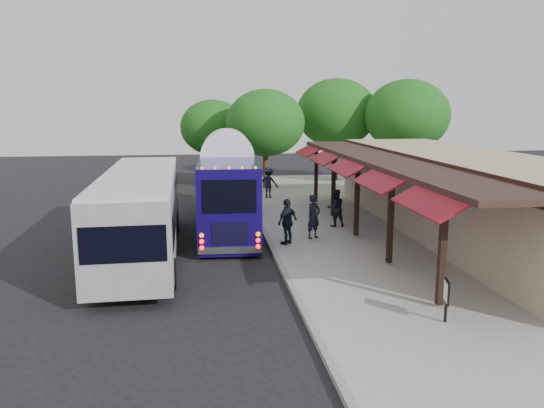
{
  "coord_description": "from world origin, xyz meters",
  "views": [
    {
      "loc": [
        -2.62,
        -17.11,
        5.63
      ],
      "look_at": [
        0.09,
        3.18,
        1.8
      ],
      "focal_mm": 35.0,
      "sensor_mm": 36.0,
      "label": 1
    }
  ],
  "objects_px": {
    "ped_b": "(336,208)",
    "ped_d": "(269,183)",
    "city_bus": "(141,210)",
    "ped_a": "(314,217)",
    "ped_c": "(287,222)",
    "coach_bus": "(228,186)",
    "sign_board": "(447,294)"
  },
  "relations": [
    {
      "from": "ped_b",
      "to": "ped_c",
      "type": "distance_m",
      "value": 3.91
    },
    {
      "from": "ped_c",
      "to": "sign_board",
      "type": "xyz_separation_m",
      "value": [
        2.77,
        -8.19,
        -0.16
      ]
    },
    {
      "from": "ped_b",
      "to": "ped_c",
      "type": "bearing_deg",
      "value": 39.3
    },
    {
      "from": "ped_d",
      "to": "coach_bus",
      "type": "bearing_deg",
      "value": 88.95
    },
    {
      "from": "coach_bus",
      "to": "ped_c",
      "type": "bearing_deg",
      "value": -60.12
    },
    {
      "from": "ped_a",
      "to": "ped_d",
      "type": "distance_m",
      "value": 10.03
    },
    {
      "from": "city_bus",
      "to": "sign_board",
      "type": "distance_m",
      "value": 11.6
    },
    {
      "from": "ped_c",
      "to": "ped_d",
      "type": "xyz_separation_m",
      "value": [
        0.61,
        10.81,
        -0.0
      ]
    },
    {
      "from": "coach_bus",
      "to": "ped_a",
      "type": "height_order",
      "value": "coach_bus"
    },
    {
      "from": "city_bus",
      "to": "ped_c",
      "type": "distance_m",
      "value": 5.69
    },
    {
      "from": "ped_b",
      "to": "ped_d",
      "type": "xyz_separation_m",
      "value": [
        -2.08,
        7.97,
        0.06
      ]
    },
    {
      "from": "coach_bus",
      "to": "city_bus",
      "type": "relative_size",
      "value": 0.96
    },
    {
      "from": "ped_b",
      "to": "coach_bus",
      "type": "bearing_deg",
      "value": -21.92
    },
    {
      "from": "coach_bus",
      "to": "city_bus",
      "type": "xyz_separation_m",
      "value": [
        -3.48,
        -4.36,
        -0.19
      ]
    },
    {
      "from": "ped_a",
      "to": "ped_c",
      "type": "xyz_separation_m",
      "value": [
        -1.23,
        -0.79,
        0.0
      ]
    },
    {
      "from": "city_bus",
      "to": "sign_board",
      "type": "bearing_deg",
      "value": -45.03
    },
    {
      "from": "city_bus",
      "to": "ped_a",
      "type": "xyz_separation_m",
      "value": [
        6.87,
        1.04,
        -0.68
      ]
    },
    {
      "from": "ped_a",
      "to": "ped_c",
      "type": "height_order",
      "value": "ped_c"
    },
    {
      "from": "city_bus",
      "to": "ped_d",
      "type": "height_order",
      "value": "city_bus"
    },
    {
      "from": "coach_bus",
      "to": "ped_a",
      "type": "bearing_deg",
      "value": -42.23
    },
    {
      "from": "coach_bus",
      "to": "ped_d",
      "type": "distance_m",
      "value": 7.3
    },
    {
      "from": "ped_c",
      "to": "ped_d",
      "type": "distance_m",
      "value": 10.82
    },
    {
      "from": "coach_bus",
      "to": "ped_c",
      "type": "distance_m",
      "value": 4.72
    },
    {
      "from": "ped_d",
      "to": "ped_c",
      "type": "bearing_deg",
      "value": 108.19
    },
    {
      "from": "city_bus",
      "to": "ped_b",
      "type": "xyz_separation_m",
      "value": [
        8.33,
        3.08,
        -0.74
      ]
    },
    {
      "from": "ped_a",
      "to": "ped_c",
      "type": "distance_m",
      "value": 1.46
    },
    {
      "from": "coach_bus",
      "to": "ped_d",
      "type": "relative_size",
      "value": 6.2
    },
    {
      "from": "coach_bus",
      "to": "ped_d",
      "type": "height_order",
      "value": "coach_bus"
    },
    {
      "from": "ped_a",
      "to": "ped_b",
      "type": "relative_size",
      "value": 1.07
    },
    {
      "from": "ped_a",
      "to": "ped_b",
      "type": "bearing_deg",
      "value": 21.3
    },
    {
      "from": "city_bus",
      "to": "sign_board",
      "type": "relative_size",
      "value": 10.59
    },
    {
      "from": "coach_bus",
      "to": "city_bus",
      "type": "height_order",
      "value": "coach_bus"
    }
  ]
}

